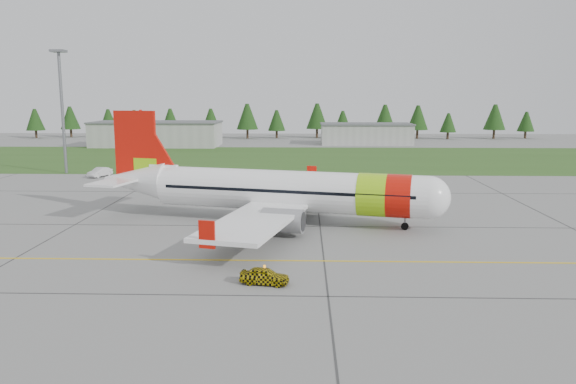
{
  "coord_description": "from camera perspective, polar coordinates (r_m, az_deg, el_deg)",
  "views": [
    {
      "loc": [
        8.41,
        -35.12,
        13.0
      ],
      "look_at": [
        6.8,
        18.68,
        3.73
      ],
      "focal_mm": 35.0,
      "sensor_mm": 36.0,
      "label": 1
    }
  ],
  "objects": [
    {
      "name": "hangar_east",
      "position": [
        154.37,
        7.92,
        5.81
      ],
      "size": [
        24.0,
        12.0,
        5.2
      ],
      "primitive_type": "cube",
      "color": "#A8A8A3",
      "rests_on": "ground"
    },
    {
      "name": "taxi_guideline",
      "position": [
        45.81,
        -9.0,
        -6.82
      ],
      "size": [
        120.0,
        0.25,
        0.02
      ],
      "primitive_type": "cube",
      "color": "gold",
      "rests_on": "ground"
    },
    {
      "name": "grass_strip",
      "position": [
        118.14,
        -2.38,
        3.45
      ],
      "size": [
        320.0,
        50.0,
        0.03
      ],
      "primitive_type": "cube",
      "color": "#30561E",
      "rests_on": "ground"
    },
    {
      "name": "follow_me_car",
      "position": [
        39.24,
        -2.41,
        -6.92
      ],
      "size": [
        1.42,
        1.59,
        3.47
      ],
      "primitive_type": "imported",
      "rotation": [
        0.0,
        0.0,
        1.39
      ],
      "color": "#DBC20C",
      "rests_on": "ground"
    },
    {
      "name": "service_van",
      "position": [
        95.75,
        -18.62,
        2.82
      ],
      "size": [
        2.0,
        1.94,
        4.52
      ],
      "primitive_type": "imported",
      "rotation": [
        0.0,
        0.0,
        -0.35
      ],
      "color": "silver",
      "rests_on": "ground"
    },
    {
      "name": "hangar_west",
      "position": [
        150.45,
        -13.15,
        5.7
      ],
      "size": [
        32.0,
        14.0,
        6.0
      ],
      "primitive_type": "cube",
      "color": "#A8A8A3",
      "rests_on": "ground"
    },
    {
      "name": "ground",
      "position": [
        38.38,
        -11.23,
        -10.22
      ],
      "size": [
        320.0,
        320.0,
        0.0
      ],
      "primitive_type": "plane",
      "color": "gray",
      "rests_on": "ground"
    },
    {
      "name": "aircraft",
      "position": [
        57.9,
        -0.78,
        0.11
      ],
      "size": [
        37.01,
        34.79,
        11.39
      ],
      "rotation": [
        0.0,
        0.0,
        -0.24
      ],
      "color": "white",
      "rests_on": "ground"
    },
    {
      "name": "floodlight_mast",
      "position": [
        101.56,
        -21.93,
        7.38
      ],
      "size": [
        0.5,
        0.5,
        20.0
      ],
      "primitive_type": "cylinder",
      "color": "slate",
      "rests_on": "ground"
    },
    {
      "name": "treeline",
      "position": [
        173.51,
        -1.08,
        7.13
      ],
      "size": [
        160.0,
        8.0,
        10.0
      ],
      "primitive_type": null,
      "color": "#1C3F14",
      "rests_on": "ground"
    }
  ]
}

